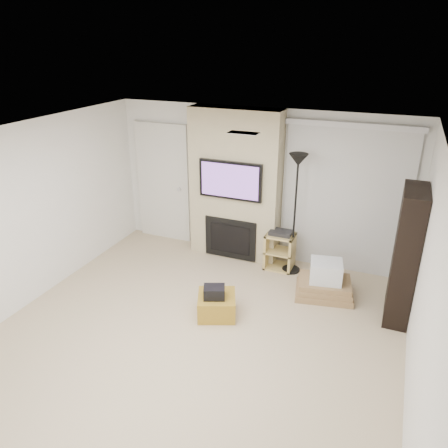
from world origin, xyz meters
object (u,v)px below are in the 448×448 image
at_px(box_stack, 325,283).
at_px(floor_lamp, 297,181).
at_px(av_stand, 280,249).
at_px(ottoman, 217,305).
at_px(bookshelf, 405,255).

bearing_deg(box_stack, floor_lamp, 139.76).
xyz_separation_m(av_stand, box_stack, (0.83, -0.55, -0.14)).
xyz_separation_m(ottoman, box_stack, (1.26, 1.05, 0.06)).
height_order(av_stand, bookshelf, bookshelf).
height_order(box_stack, bookshelf, bookshelf).
distance_m(ottoman, bookshelf, 2.56).
bearing_deg(ottoman, floor_lamp, 68.05).
distance_m(floor_lamp, bookshelf, 1.85).
relative_size(ottoman, bookshelf, 0.28).
relative_size(ottoman, box_stack, 0.55).
bearing_deg(av_stand, bookshelf, -19.99).
height_order(ottoman, floor_lamp, floor_lamp).
bearing_deg(ottoman, bookshelf, 22.56).
distance_m(av_stand, bookshelf, 2.02).
bearing_deg(ottoman, box_stack, 39.75).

